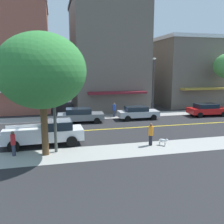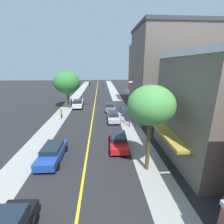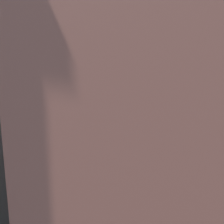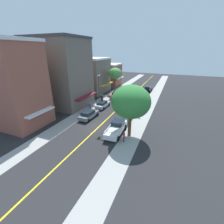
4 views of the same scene
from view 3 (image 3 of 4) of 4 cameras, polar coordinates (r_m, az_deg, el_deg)
The scene contains 14 objects.
ground_plane at distance 22.14m, azimuth 21.83°, elevation -5.35°, with size 140.00×140.00×0.00m, color #262628.
sidewalk_left at distance 16.69m, azimuth 15.73°, elevation -10.47°, with size 2.87×126.00×0.01m, color #9E9E99.
road_centerline_stripe at distance 22.14m, azimuth 21.83°, elevation -5.34°, with size 0.20×126.00×0.00m, color yellow.
fire_hydrant at distance 17.95m, azimuth 9.46°, elevation -7.16°, with size 0.44×0.24×0.85m.
parking_meter at distance 21.96m, azimuth -6.46°, elevation -2.37°, with size 0.12×0.18×1.29m.
street_lamp at distance 22.79m, azimuth -11.55°, elevation 6.50°, with size 0.70×0.36×6.84m.
red_sedan_left_curb at distance 29.39m, azimuth -15.49°, elevation 0.73°, with size 2.28×4.68×1.47m.
black_sedan_right_curb at distance 41.48m, azimuth -16.31°, elevation 3.90°, with size 2.17×4.49×1.63m.
grey_sedan_left_curb at distance 19.67m, azimuth 12.14°, elevation -4.43°, with size 2.28×4.85×1.52m.
silver_sedan_left_curb at distance 22.99m, azimuth -2.53°, elevation -1.89°, with size 2.05×4.51×1.45m.
blue_sedan_right_curb at distance 35.23m, azimuth -8.68°, elevation 2.82°, with size 2.21×4.85×1.48m.
pedestrian_orange_shirt at distance 29.25m, azimuth 12.37°, elevation 1.06°, with size 0.34×0.34×1.69m.
pedestrian_blue_shirt at distance 20.15m, azimuth -1.34°, elevation -3.54°, with size 0.38×0.38×1.67m.
small_dog at distance 29.94m, azimuth 10.92°, elevation 0.31°, with size 0.60×0.64×0.54m.
Camera 3 is at (-20.48, -5.68, 6.20)m, focal length 41.97 mm.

